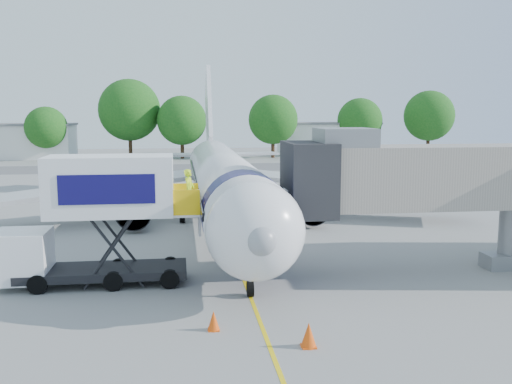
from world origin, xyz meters
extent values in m
plane|color=gray|center=(0.00, 0.00, 0.00)|extent=(160.00, 160.00, 0.00)
cube|color=yellow|center=(0.00, 0.00, 0.01)|extent=(0.15, 70.00, 0.01)
cube|color=#59595B|center=(0.00, 42.00, 0.00)|extent=(120.00, 10.00, 0.01)
cylinder|color=white|center=(0.00, 3.00, 3.00)|extent=(3.70, 28.00, 3.70)
sphere|color=white|center=(0.00, -11.00, 3.00)|extent=(3.70, 3.70, 3.70)
sphere|color=gray|center=(0.00, -12.55, 3.00)|extent=(1.10, 1.10, 1.10)
cone|color=white|center=(0.00, 20.00, 3.00)|extent=(3.70, 6.00, 3.70)
cube|color=white|center=(0.00, 21.00, 7.20)|extent=(0.35, 7.26, 8.29)
cube|color=#A9ABAD|center=(9.00, 6.50, 2.30)|extent=(16.17, 9.32, 1.42)
cube|color=#A9ABAD|center=(-9.00, 6.50, 2.30)|extent=(16.17, 9.32, 1.42)
cylinder|color=#999BA0|center=(5.50, 4.50, 1.30)|extent=(2.10, 3.60, 2.10)
cylinder|color=#999BA0|center=(-5.50, 4.50, 1.30)|extent=(2.10, 3.60, 2.10)
cube|color=black|center=(0.00, -11.30, 3.45)|extent=(2.60, 1.39, 0.81)
cylinder|color=#0F0A4C|center=(0.00, -8.00, 3.00)|extent=(3.73, 2.00, 3.73)
cylinder|color=silver|center=(0.00, -9.50, 0.75)|extent=(0.16, 0.16, 1.50)
cylinder|color=black|center=(0.00, -9.50, 0.32)|extent=(0.25, 0.64, 0.64)
cylinder|color=black|center=(2.60, 6.00, 0.45)|extent=(0.35, 0.90, 0.90)
cylinder|color=black|center=(-2.60, 6.00, 0.45)|extent=(0.35, 0.90, 0.90)
cube|color=gray|center=(9.00, -7.00, 4.40)|extent=(13.60, 2.60, 2.80)
cube|color=black|center=(2.90, -7.00, 4.40)|extent=(2.00, 3.20, 3.20)
cube|color=slate|center=(4.50, -7.00, 6.20)|extent=(2.40, 2.40, 0.80)
cylinder|color=slate|center=(12.50, -7.00, 1.50)|extent=(0.90, 0.90, 3.00)
cube|color=slate|center=(12.50, -7.00, 0.35)|extent=(2.20, 1.20, 0.70)
cylinder|color=black|center=(11.60, -7.00, 0.35)|extent=(0.30, 0.70, 0.70)
cube|color=black|center=(-6.00, -7.00, 0.55)|extent=(7.00, 2.30, 0.35)
cube|color=white|center=(-9.30, -7.00, 1.35)|extent=(2.20, 2.20, 2.10)
cube|color=black|center=(-9.30, -7.00, 1.80)|extent=(1.90, 2.10, 0.70)
cube|color=white|center=(-5.60, -7.00, 4.25)|extent=(5.20, 2.40, 2.50)
cube|color=#0F0A4C|center=(-5.60, -8.22, 4.25)|extent=(3.80, 0.04, 1.20)
cube|color=silver|center=(-2.45, -7.00, 3.05)|extent=(1.10, 2.20, 0.10)
cube|color=yellow|center=(-2.45, -8.05, 3.60)|extent=(1.10, 0.06, 1.10)
cube|color=yellow|center=(-2.45, -5.95, 3.60)|extent=(1.10, 0.06, 1.10)
cylinder|color=black|center=(-3.20, -8.05, 0.40)|extent=(0.80, 0.25, 0.80)
cylinder|color=black|center=(-3.20, -5.95, 0.40)|extent=(0.80, 0.25, 0.80)
cylinder|color=black|center=(-8.50, -8.05, 0.40)|extent=(0.80, 0.25, 0.80)
cylinder|color=black|center=(-8.50, -5.95, 0.40)|extent=(0.80, 0.25, 0.80)
imported|color=#C5F319|center=(-2.32, -7.00, 3.99)|extent=(0.62, 0.76, 1.79)
cube|color=#0F0A4C|center=(0.23, -18.76, 1.21)|extent=(2.62, 2.45, 0.37)
cylinder|color=black|center=(-0.85, -17.52, 0.37)|extent=(0.78, 0.52, 0.74)
cone|color=#EE4D0C|center=(1.21, -14.61, 0.40)|extent=(0.50, 0.50, 0.80)
cube|color=#EE4D0C|center=(1.21, -14.61, 0.02)|extent=(0.46, 0.46, 0.05)
cone|color=#EE4D0C|center=(-1.67, -12.83, 0.34)|extent=(0.42, 0.42, 0.67)
cube|color=#EE4D0C|center=(-1.67, -12.83, 0.02)|extent=(0.39, 0.39, 0.04)
cube|color=silver|center=(-28.00, 60.00, 2.50)|extent=(18.00, 8.00, 5.00)
cube|color=slate|center=(-28.00, 60.00, 5.15)|extent=(18.40, 8.40, 0.30)
cube|color=silver|center=(22.00, 62.00, 2.50)|extent=(16.00, 7.00, 5.00)
cube|color=slate|center=(22.00, 62.00, 5.15)|extent=(16.40, 7.40, 0.30)
cylinder|color=#382314|center=(-22.14, 56.56, 1.39)|extent=(0.56, 0.56, 2.78)
sphere|color=#155016|center=(-22.14, 56.56, 4.78)|extent=(6.17, 6.17, 6.17)
cylinder|color=#382314|center=(-10.22, 58.93, 2.13)|extent=(0.56, 0.56, 4.26)
sphere|color=#155016|center=(-10.22, 58.93, 7.33)|extent=(9.46, 9.46, 9.46)
cylinder|color=#382314|center=(-2.26, 56.22, 1.68)|extent=(0.56, 0.56, 3.35)
sphere|color=#155016|center=(-2.26, 56.22, 5.77)|extent=(7.45, 7.45, 7.45)
cylinder|color=#382314|center=(11.68, 55.86, 1.71)|extent=(0.56, 0.56, 3.42)
sphere|color=#155016|center=(11.68, 55.86, 5.89)|extent=(7.60, 7.60, 7.60)
cylinder|color=#382314|center=(26.46, 58.82, 1.64)|extent=(0.56, 0.56, 3.27)
sphere|color=#155016|center=(26.46, 58.82, 5.64)|extent=(7.27, 7.27, 7.27)
cylinder|color=#382314|center=(38.24, 58.78, 1.86)|extent=(0.56, 0.56, 3.71)
sphere|color=#155016|center=(38.24, 58.78, 6.39)|extent=(8.25, 8.25, 8.25)
camera|label=1|loc=(-2.70, -31.28, 7.41)|focal=40.00mm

